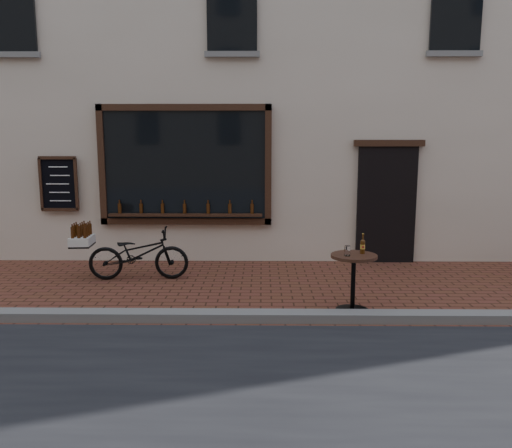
{
  "coord_description": "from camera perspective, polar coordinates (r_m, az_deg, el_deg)",
  "views": [
    {
      "loc": [
        -0.45,
        -5.94,
        2.26
      ],
      "look_at": [
        -0.54,
        1.2,
        1.1
      ],
      "focal_mm": 35.0,
      "sensor_mm": 36.0,
      "label": 1
    }
  ],
  "objects": [
    {
      "name": "ground",
      "position": [
        6.37,
        4.83,
        -11.58
      ],
      "size": [
        90.0,
        90.0,
        0.0
      ],
      "primitive_type": "plane",
      "color": "brown",
      "rests_on": "ground"
    },
    {
      "name": "kerb",
      "position": [
        6.54,
        4.71,
        -10.47
      ],
      "size": [
        90.0,
        0.25,
        0.12
      ],
      "primitive_type": "cube",
      "color": "slate",
      "rests_on": "ground"
    },
    {
      "name": "shop_building",
      "position": [
        12.74,
        2.94,
        21.62
      ],
      "size": [
        28.0,
        6.2,
        10.0
      ],
      "color": "beige",
      "rests_on": "ground"
    },
    {
      "name": "cargo_bicycle",
      "position": [
        8.57,
        -13.49,
        -3.28
      ],
      "size": [
        1.94,
        0.71,
        0.93
      ],
      "rotation": [
        0.0,
        0.0,
        1.65
      ],
      "color": "black",
      "rests_on": "ground"
    },
    {
      "name": "bistro_table",
      "position": [
        6.83,
        11.1,
        -5.3
      ],
      "size": [
        0.62,
        0.62,
        1.06
      ],
      "color": "black",
      "rests_on": "ground"
    }
  ]
}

